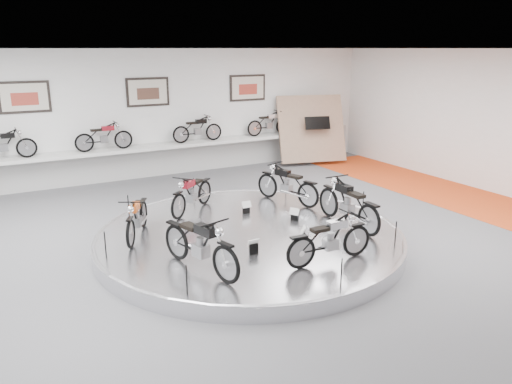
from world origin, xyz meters
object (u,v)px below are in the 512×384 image
bike_a (287,184)px  bike_b (192,193)px  shelf (154,147)px  display_platform (250,238)px  bike_c (137,217)px  bike_d (200,243)px  bike_e (330,239)px  bike_f (348,203)px

bike_a → bike_b: 2.38m
shelf → bike_b: 4.61m
display_platform → bike_c: 2.37m
shelf → bike_d: bearing=-102.1°
bike_a → bike_b: bearing=59.5°
bike_a → bike_d: bearing=108.8°
bike_b → bike_c: size_ratio=1.04×
bike_c → bike_a: bearing=125.9°
bike_d → bike_b: bearing=145.1°
shelf → bike_e: 8.48m
display_platform → bike_b: bike_b is taller
bike_a → bike_e: bearing=141.0°
bike_c → shelf: bearing=-172.7°
shelf → bike_e: (0.52, -8.46, -0.25)m
bike_d → bike_e: size_ratio=1.12×
bike_d → bike_f: bearing=83.3°
bike_d → bike_f: 3.71m
bike_c → bike_f: bike_f is taller
bike_a → bike_f: 2.07m
shelf → bike_e: bearing=-86.5°
bike_a → bike_e: size_ratio=1.07×
bike_e → display_platform: bearing=105.1°
bike_e → bike_c: bearing=133.6°
display_platform → bike_f: size_ratio=3.66×
display_platform → bike_d: bearing=-142.2°
display_platform → shelf: size_ratio=0.58×
shelf → bike_d: bike_d is taller
display_platform → bike_f: bike_f is taller
display_platform → bike_e: 2.21m
bike_e → bike_d: bearing=161.1°
bike_c → bike_e: 3.93m
display_platform → bike_d: 2.18m
display_platform → bike_d: bike_d is taller
bike_c → bike_d: (0.49, -2.11, 0.07)m
shelf → bike_c: bearing=-111.0°
shelf → display_platform: bearing=-90.0°
bike_c → bike_e: size_ratio=0.97×
bike_f → bike_d: bearing=99.7°
display_platform → bike_a: size_ratio=3.94×
bike_a → shelf: bearing=0.7°
display_platform → bike_a: (1.78, 1.35, 0.63)m
bike_b → bike_f: bearing=96.8°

